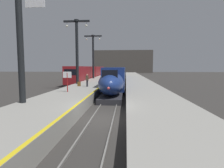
% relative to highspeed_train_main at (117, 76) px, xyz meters
% --- Properties ---
extents(ground_plane, '(260.00, 260.00, 0.00)m').
position_rel_highspeed_train_main_xyz_m(ground_plane, '(0.00, -23.00, -1.93)').
color(ground_plane, '#33302D').
extents(platform_left, '(4.80, 110.00, 1.05)m').
position_rel_highspeed_train_main_xyz_m(platform_left, '(-4.05, 1.75, -1.40)').
color(platform_left, gray).
rests_on(platform_left, ground).
extents(platform_right, '(4.80, 110.00, 1.05)m').
position_rel_highspeed_train_main_xyz_m(platform_right, '(4.05, 1.75, -1.40)').
color(platform_right, gray).
rests_on(platform_right, ground).
extents(platform_left_safety_stripe, '(0.20, 107.80, 0.01)m').
position_rel_highspeed_train_main_xyz_m(platform_left_safety_stripe, '(-1.77, 1.75, -0.87)').
color(platform_left_safety_stripe, yellow).
rests_on(platform_left_safety_stripe, platform_left).
extents(rail_main_left, '(0.08, 110.00, 0.12)m').
position_rel_highspeed_train_main_xyz_m(rail_main_left, '(-0.75, 4.50, -1.87)').
color(rail_main_left, slate).
rests_on(rail_main_left, ground).
extents(rail_main_right, '(0.08, 110.00, 0.12)m').
position_rel_highspeed_train_main_xyz_m(rail_main_right, '(0.75, 4.50, -1.87)').
color(rail_main_right, slate).
rests_on(rail_main_right, ground).
extents(rail_secondary_left, '(0.08, 110.00, 0.12)m').
position_rel_highspeed_train_main_xyz_m(rail_secondary_left, '(-8.85, 4.50, -1.87)').
color(rail_secondary_left, slate).
rests_on(rail_secondary_left, ground).
extents(rail_secondary_right, '(0.08, 110.00, 0.12)m').
position_rel_highspeed_train_main_xyz_m(rail_secondary_right, '(-7.35, 4.50, -1.87)').
color(rail_secondary_right, slate).
rests_on(rail_secondary_right, ground).
extents(highspeed_train_main, '(2.92, 37.89, 3.60)m').
position_rel_highspeed_train_main_xyz_m(highspeed_train_main, '(0.00, 0.00, 0.00)').
color(highspeed_train_main, navy).
rests_on(highspeed_train_main, ground).
extents(regional_train_adjacent, '(2.85, 36.60, 3.80)m').
position_rel_highspeed_train_main_xyz_m(regional_train_adjacent, '(-8.10, 14.37, 0.20)').
color(regional_train_adjacent, maroon).
rests_on(regional_train_adjacent, ground).
extents(station_column_near, '(4.00, 0.68, 8.77)m').
position_rel_highspeed_train_main_xyz_m(station_column_near, '(-5.84, -22.68, 4.52)').
color(station_column_near, black).
rests_on(station_column_near, platform_left).
extents(station_column_mid, '(4.00, 0.68, 9.78)m').
position_rel_highspeed_train_main_xyz_m(station_column_mid, '(-5.90, -7.31, 4.96)').
color(station_column_mid, black).
rests_on(station_column_mid, platform_left).
extents(station_column_far, '(4.00, 0.68, 9.90)m').
position_rel_highspeed_train_main_xyz_m(station_column_far, '(-5.90, 6.82, 5.02)').
color(station_column_far, black).
rests_on(station_column_far, platform_left).
extents(passenger_near_edge, '(0.44, 0.42, 1.69)m').
position_rel_highspeed_train_main_xyz_m(passenger_near_edge, '(-3.53, -11.31, 0.11)').
color(passenger_near_edge, '#23232D').
rests_on(passenger_near_edge, platform_left).
extents(rolling_suitcase, '(0.40, 0.22, 0.98)m').
position_rel_highspeed_train_main_xyz_m(rolling_suitcase, '(-4.74, -10.88, -0.57)').
color(rolling_suitcase, brown).
rests_on(rolling_suitcase, platform_left).
extents(departure_info_board, '(0.90, 0.10, 2.12)m').
position_rel_highspeed_train_main_xyz_m(departure_info_board, '(-4.49, -16.67, 0.63)').
color(departure_info_board, maroon).
rests_on(departure_info_board, platform_left).
extents(terminus_back_wall, '(36.00, 2.00, 14.00)m').
position_rel_highspeed_train_main_xyz_m(terminus_back_wall, '(0.00, 79.00, 5.07)').
color(terminus_back_wall, '#4C4742').
rests_on(terminus_back_wall, ground).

